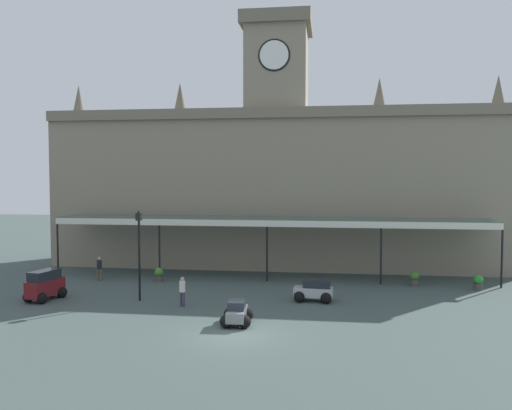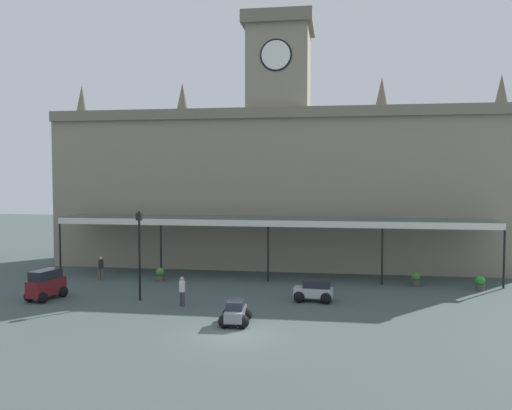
{
  "view_description": "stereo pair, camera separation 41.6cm",
  "coord_description": "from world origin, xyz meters",
  "px_view_note": "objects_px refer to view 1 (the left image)",
  "views": [
    {
      "loc": [
        4.26,
        -23.65,
        7.3
      ],
      "look_at": [
        0.0,
        7.08,
        5.61
      ],
      "focal_mm": 37.25,
      "sensor_mm": 36.0,
      "label": 1
    },
    {
      "loc": [
        4.67,
        -23.59,
        7.3
      ],
      "look_at": [
        0.0,
        7.08,
        5.61
      ],
      "focal_mm": 37.25,
      "sensor_mm": 36.0,
      "label": 2
    }
  ],
  "objects_px": {
    "planter_forecourt_centre": "(478,282)",
    "car_maroon_van": "(45,286)",
    "victorian_lamppost": "(139,245)",
    "car_grey_sedan": "(237,314)",
    "pedestrian_crossing_forecourt": "(182,290)",
    "planter_near_kerb": "(414,279)",
    "pedestrian_near_entrance": "(99,268)",
    "car_silver_estate": "(314,292)",
    "planter_by_canopy": "(159,275)"
  },
  "relations": [
    {
      "from": "car_maroon_van",
      "to": "victorian_lamppost",
      "type": "bearing_deg",
      "value": 6.3
    },
    {
      "from": "car_silver_estate",
      "to": "planter_by_canopy",
      "type": "bearing_deg",
      "value": 158.19
    },
    {
      "from": "car_maroon_van",
      "to": "planter_near_kerb",
      "type": "bearing_deg",
      "value": 17.86
    },
    {
      "from": "car_maroon_van",
      "to": "car_silver_estate",
      "type": "bearing_deg",
      "value": 6.8
    },
    {
      "from": "planter_forecourt_centre",
      "to": "car_maroon_van",
      "type": "bearing_deg",
      "value": -166.18
    },
    {
      "from": "pedestrian_crossing_forecourt",
      "to": "planter_forecourt_centre",
      "type": "relative_size",
      "value": 1.74
    },
    {
      "from": "pedestrian_crossing_forecourt",
      "to": "planter_by_canopy",
      "type": "bearing_deg",
      "value": 118.29
    },
    {
      "from": "pedestrian_near_entrance",
      "to": "planter_near_kerb",
      "type": "bearing_deg",
      "value": 3.14
    },
    {
      "from": "car_silver_estate",
      "to": "pedestrian_crossing_forecourt",
      "type": "xyz_separation_m",
      "value": [
        -7.28,
        -2.25,
        0.34
      ]
    },
    {
      "from": "pedestrian_crossing_forecourt",
      "to": "planter_near_kerb",
      "type": "xyz_separation_m",
      "value": [
        13.77,
        7.53,
        -0.42
      ]
    },
    {
      "from": "pedestrian_near_entrance",
      "to": "planter_by_canopy",
      "type": "bearing_deg",
      "value": 3.1
    },
    {
      "from": "car_maroon_van",
      "to": "victorian_lamppost",
      "type": "distance_m",
      "value": 6.12
    },
    {
      "from": "victorian_lamppost",
      "to": "planter_forecourt_centre",
      "type": "height_order",
      "value": "victorian_lamppost"
    },
    {
      "from": "planter_forecourt_centre",
      "to": "planter_near_kerb",
      "type": "relative_size",
      "value": 1.0
    },
    {
      "from": "car_silver_estate",
      "to": "car_grey_sedan",
      "type": "height_order",
      "value": "car_silver_estate"
    },
    {
      "from": "car_silver_estate",
      "to": "pedestrian_crossing_forecourt",
      "type": "bearing_deg",
      "value": -162.84
    },
    {
      "from": "pedestrian_near_entrance",
      "to": "planter_by_canopy",
      "type": "distance_m",
      "value": 4.26
    },
    {
      "from": "car_silver_estate",
      "to": "pedestrian_near_entrance",
      "type": "height_order",
      "value": "pedestrian_near_entrance"
    },
    {
      "from": "car_maroon_van",
      "to": "planter_by_canopy",
      "type": "height_order",
      "value": "car_maroon_van"
    },
    {
      "from": "pedestrian_near_entrance",
      "to": "planter_forecourt_centre",
      "type": "bearing_deg",
      "value": 0.99
    },
    {
      "from": "car_silver_estate",
      "to": "pedestrian_near_entrance",
      "type": "xyz_separation_m",
      "value": [
        -15.05,
        4.1,
        0.34
      ]
    },
    {
      "from": "car_grey_sedan",
      "to": "planter_forecourt_centre",
      "type": "height_order",
      "value": "car_grey_sedan"
    },
    {
      "from": "car_grey_sedan",
      "to": "planter_forecourt_centre",
      "type": "relative_size",
      "value": 2.18
    },
    {
      "from": "pedestrian_near_entrance",
      "to": "victorian_lamppost",
      "type": "distance_m",
      "value": 7.64
    },
    {
      "from": "car_maroon_van",
      "to": "pedestrian_near_entrance",
      "type": "distance_m",
      "value": 6.01
    },
    {
      "from": "planter_forecourt_centre",
      "to": "planter_near_kerb",
      "type": "xyz_separation_m",
      "value": [
        -3.86,
        0.75,
        0.0
      ]
    },
    {
      "from": "victorian_lamppost",
      "to": "planter_forecourt_centre",
      "type": "distance_m",
      "value": 21.47
    },
    {
      "from": "planter_by_canopy",
      "to": "planter_forecourt_centre",
      "type": "distance_m",
      "value": 21.17
    },
    {
      "from": "pedestrian_crossing_forecourt",
      "to": "victorian_lamppost",
      "type": "height_order",
      "value": "victorian_lamppost"
    },
    {
      "from": "car_silver_estate",
      "to": "planter_by_canopy",
      "type": "relative_size",
      "value": 2.41
    },
    {
      "from": "car_maroon_van",
      "to": "pedestrian_crossing_forecourt",
      "type": "height_order",
      "value": "car_maroon_van"
    },
    {
      "from": "pedestrian_crossing_forecourt",
      "to": "planter_near_kerb",
      "type": "relative_size",
      "value": 1.74
    },
    {
      "from": "car_grey_sedan",
      "to": "pedestrian_crossing_forecourt",
      "type": "bearing_deg",
      "value": 139.47
    },
    {
      "from": "car_maroon_van",
      "to": "pedestrian_near_entrance",
      "type": "bearing_deg",
      "value": 83.68
    },
    {
      "from": "pedestrian_near_entrance",
      "to": "planter_forecourt_centre",
      "type": "relative_size",
      "value": 1.74
    },
    {
      "from": "car_maroon_van",
      "to": "pedestrian_near_entrance",
      "type": "xyz_separation_m",
      "value": [
        0.66,
        5.97,
        0.1
      ]
    },
    {
      "from": "car_maroon_van",
      "to": "planter_forecourt_centre",
      "type": "bearing_deg",
      "value": 13.82
    },
    {
      "from": "car_maroon_van",
      "to": "planter_forecourt_centre",
      "type": "xyz_separation_m",
      "value": [
        26.06,
        6.41,
        -0.32
      ]
    },
    {
      "from": "pedestrian_crossing_forecourt",
      "to": "planter_forecourt_centre",
      "type": "distance_m",
      "value": 18.89
    },
    {
      "from": "car_silver_estate",
      "to": "planter_forecourt_centre",
      "type": "distance_m",
      "value": 11.3
    },
    {
      "from": "pedestrian_crossing_forecourt",
      "to": "planter_forecourt_centre",
      "type": "xyz_separation_m",
      "value": [
        17.62,
        6.78,
        -0.42
      ]
    },
    {
      "from": "car_silver_estate",
      "to": "victorian_lamppost",
      "type": "relative_size",
      "value": 0.44
    },
    {
      "from": "planter_by_canopy",
      "to": "planter_forecourt_centre",
      "type": "relative_size",
      "value": 1.0
    },
    {
      "from": "pedestrian_crossing_forecourt",
      "to": "planter_by_canopy",
      "type": "height_order",
      "value": "pedestrian_crossing_forecourt"
    },
    {
      "from": "car_maroon_van",
      "to": "pedestrian_crossing_forecourt",
      "type": "distance_m",
      "value": 8.44
    },
    {
      "from": "car_grey_sedan",
      "to": "pedestrian_crossing_forecourt",
      "type": "distance_m",
      "value": 4.82
    },
    {
      "from": "planter_by_canopy",
      "to": "pedestrian_near_entrance",
      "type": "bearing_deg",
      "value": -176.9
    },
    {
      "from": "car_grey_sedan",
      "to": "planter_forecourt_centre",
      "type": "xyz_separation_m",
      "value": [
        13.98,
        9.9,
        -0.01
      ]
    },
    {
      "from": "car_grey_sedan",
      "to": "pedestrian_near_entrance",
      "type": "xyz_separation_m",
      "value": [
        -11.42,
        9.47,
        0.41
      ]
    },
    {
      "from": "car_grey_sedan",
      "to": "planter_by_canopy",
      "type": "xyz_separation_m",
      "value": [
        -7.19,
        9.69,
        -0.01
      ]
    }
  ]
}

